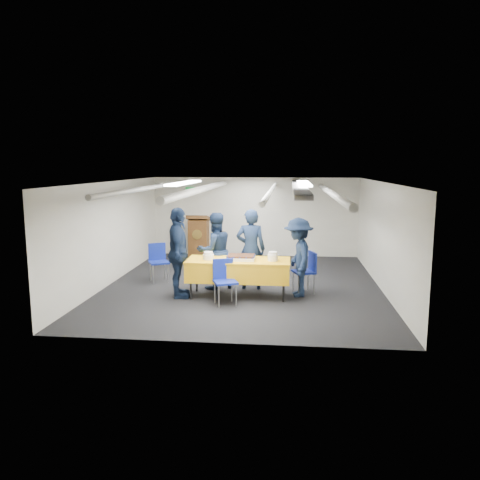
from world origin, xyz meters
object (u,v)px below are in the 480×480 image
object	(u,v)px
sailor_d	(298,257)
sailor_b	(215,251)
sailor_c	(178,253)
chair_left	(158,258)
sheet_cake	(241,257)
serving_table	(238,270)
podium	(199,236)
chair_near	(224,277)
chair_right	(308,268)
sailor_a	(251,249)

from	to	relation	value
sailor_d	sailor_b	bearing A→B (deg)	-110.65
sailor_c	chair_left	bearing A→B (deg)	19.24
sheet_cake	chair_left	size ratio (longest dim) A/B	0.66
sailor_b	sailor_c	size ratio (longest dim) A/B	0.91
serving_table	podium	size ratio (longest dim) A/B	1.66
chair_near	chair_right	world-z (taller)	same
sailor_d	sailor_a	bearing A→B (deg)	-123.01
chair_right	sailor_a	distance (m)	1.28
chair_right	sailor_c	distance (m)	2.71
chair_left	sailor_d	xyz separation A→B (m)	(3.19, -0.94, 0.27)
sailor_d	sheet_cake	bearing A→B (deg)	-87.73
sailor_b	sailor_c	bearing A→B (deg)	20.66
chair_right	sailor_a	xyz separation A→B (m)	(-1.21, 0.21, 0.34)
chair_left	sailor_a	world-z (taller)	sailor_a
chair_left	sailor_a	size ratio (longest dim) A/B	0.50
serving_table	sailor_b	world-z (taller)	sailor_b
chair_right	sailor_c	size ratio (longest dim) A/B	0.47
chair_left	sailor_d	bearing A→B (deg)	-16.40
sailor_c	sailor_d	bearing A→B (deg)	-93.44
sheet_cake	sailor_d	size ratio (longest dim) A/B	0.36
chair_near	sailor_a	distance (m)	1.30
sheet_cake	sailor_c	distance (m)	1.26
podium	chair_near	distance (m)	4.72
podium	sailor_d	size ratio (longest dim) A/B	0.78
serving_table	sailor_a	distance (m)	0.76
chair_left	sailor_a	bearing A→B (deg)	-11.90
serving_table	chair_right	world-z (taller)	chair_right
podium	chair_left	distance (m)	2.90
chair_near	chair_right	xyz separation A→B (m)	(1.63, 0.97, 0.00)
serving_table	podium	xyz separation A→B (m)	(-1.59, 4.00, 0.05)
chair_left	sailor_a	xyz separation A→B (m)	(2.19, -0.46, 0.34)
chair_right	sailor_b	distance (m)	2.01
podium	sailor_b	size ratio (longest dim) A/B	0.76
sailor_a	sailor_d	size ratio (longest dim) A/B	1.08
chair_right	serving_table	bearing A→B (deg)	-162.34
podium	sailor_a	size ratio (longest dim) A/B	0.72
chair_near	sailor_b	xyz separation A→B (m)	(-0.36, 1.12, 0.30)
sailor_a	chair_near	bearing A→B (deg)	70.08
sailor_a	sailor_c	distance (m)	1.63
chair_left	sailor_c	xyz separation A→B (m)	(0.79, -1.30, 0.38)
sheet_cake	sailor_b	bearing A→B (deg)	135.65
chair_near	sailor_b	world-z (taller)	sailor_b
sailor_c	chair_right	bearing A→B (deg)	-88.50
sailor_a	sailor_d	world-z (taller)	sailor_a
sheet_cake	chair_right	world-z (taller)	chair_right
serving_table	sailor_d	size ratio (longest dim) A/B	1.29
serving_table	podium	distance (m)	4.30
sheet_cake	chair_left	bearing A→B (deg)	150.83
chair_near	sailor_a	size ratio (longest dim) A/B	0.50
chair_left	sailor_b	distance (m)	1.54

